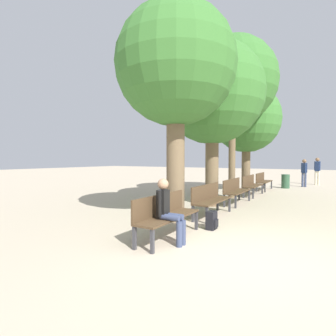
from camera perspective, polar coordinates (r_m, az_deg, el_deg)
ground_plane at (r=4.80m, az=16.45°, el=-17.95°), size 80.00×80.00×0.00m
bench_row_0 at (r=5.47m, az=-0.60°, el=-9.64°), size 0.48×1.87×0.89m
bench_row_1 at (r=7.60m, az=9.08°, el=-6.37°), size 0.48×1.87×0.89m
bench_row_2 at (r=9.86m, az=14.38°, el=-4.48°), size 0.48×1.87×0.89m
bench_row_3 at (r=12.18m, az=17.67°, el=-3.28°), size 0.48×1.87×0.89m
bench_row_4 at (r=14.53m, az=19.90°, el=-2.46°), size 0.48×1.87×0.89m
tree_row_0 at (r=7.27m, az=1.67°, el=21.08°), size 3.14×3.14×5.63m
tree_row_1 at (r=9.45m, az=9.63°, el=15.69°), size 3.53×3.53×5.67m
tree_row_2 at (r=11.74m, az=13.89°, el=17.76°), size 3.64×3.64×6.67m
tree_row_3 at (r=13.59m, az=16.70°, el=10.10°), size 3.28×3.28×5.23m
person_seated at (r=5.10m, az=0.02°, el=-8.85°), size 0.56×0.32×1.25m
backpack at (r=6.26m, az=9.51°, el=-11.20°), size 0.23×0.29×0.42m
pedestrian_near at (r=17.06m, az=27.52°, el=-0.59°), size 0.33×0.26×1.61m
pedestrian_mid at (r=18.83m, az=29.74°, el=-0.24°), size 0.35×0.24×1.71m
trash_bin at (r=15.90m, az=24.20°, el=-2.66°), size 0.43×0.43×0.77m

